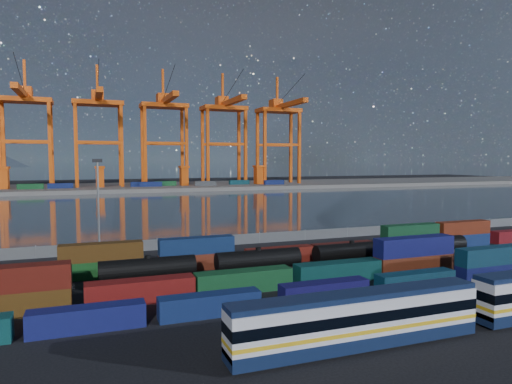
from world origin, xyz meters
name	(u,v)px	position (x,y,z in m)	size (l,w,h in m)	color
ground	(331,277)	(0.00, 0.00, 0.00)	(700.00, 700.00, 0.00)	black
harbor_water	(182,206)	(0.00, 105.00, 0.01)	(700.00, 700.00, 0.00)	#2E3842
far_quay	(146,187)	(0.00, 210.00, 1.00)	(700.00, 70.00, 2.00)	#514F4C
distant_mountains	(114,100)	(63.02, 1600.00, 220.29)	(2470.00, 1100.00, 520.00)	#1E2630
container_row_south	(313,287)	(-7.66, -9.37, 1.80)	(138.98, 2.20, 4.70)	#494B4F
container_row_mid	(291,271)	(-7.15, -2.23, 2.00)	(142.34, 2.50, 5.33)	#3E4043
container_row_north	(306,248)	(1.69, 11.08, 1.98)	(139.76, 2.28, 4.86)	navy
tanker_string	(148,270)	(-24.50, 4.96, 1.99)	(105.90, 2.77, 3.97)	black
waterfront_fence	(260,238)	(0.00, 28.00, 1.00)	(160.12, 0.12, 2.20)	#595B5E
yard_light_mast	(98,202)	(-30.00, 26.00, 9.30)	(1.60, 0.40, 16.60)	slate
gantry_cranes	(132,114)	(-7.50, 203.21, 41.27)	(200.89, 49.72, 67.32)	#D94E0F
quay_containers	(128,185)	(-11.00, 195.46, 3.30)	(172.58, 10.99, 2.60)	navy
straddle_carriers	(143,176)	(-2.50, 200.00, 7.82)	(140.00, 7.00, 11.10)	#D94E0F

